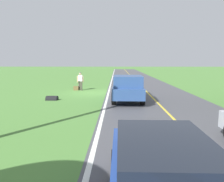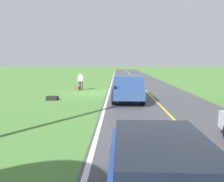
{
  "view_description": "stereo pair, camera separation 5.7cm",
  "coord_description": "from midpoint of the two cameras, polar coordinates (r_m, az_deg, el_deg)",
  "views": [
    {
      "loc": [
        -2.08,
        18.8,
        2.74
      ],
      "look_at": [
        -1.83,
        6.74,
        1.09
      ],
      "focal_mm": 34.67,
      "sensor_mm": 36.0,
      "label": 1
    },
    {
      "loc": [
        -2.14,
        18.8,
        2.74
      ],
      "look_at": [
        -1.83,
        6.74,
        1.09
      ],
      "focal_mm": 34.67,
      "sensor_mm": 36.0,
      "label": 2
    }
  ],
  "objects": [
    {
      "name": "lane_centre_line",
      "position": [
        19.19,
        9.35,
        -0.52
      ],
      "size": [
        0.14,
        117.6,
        0.0
      ],
      "primitive_type": "cube",
      "color": "gold",
      "rests_on": "ground"
    },
    {
      "name": "lane_edge_line",
      "position": [
        19.01,
        -1.04,
        -0.5
      ],
      "size": [
        0.16,
        117.6,
        0.0
      ],
      "primitive_type": "cube",
      "color": "silver",
      "rests_on": "ground"
    },
    {
      "name": "hitchhiker_walking",
      "position": [
        20.97,
        -8.43,
        2.87
      ],
      "size": [
        0.62,
        0.51,
        1.75
      ],
      "color": "#4C473D",
      "rests_on": "ground"
    },
    {
      "name": "ground_plane",
      "position": [
        19.12,
        -5.15,
        -0.5
      ],
      "size": [
        200.0,
        200.0,
        0.0
      ],
      "primitive_type": "plane",
      "color": "#4C7F38"
    },
    {
      "name": "pickup_truck_passing",
      "position": [
        15.11,
        4.02,
        1.02
      ],
      "size": [
        2.2,
        5.45,
        1.82
      ],
      "color": "#2D4C84",
      "rests_on": "ground"
    },
    {
      "name": "drainage_culvert",
      "position": [
        16.15,
        -15.62,
        -2.28
      ],
      "size": [
        0.8,
        0.6,
        0.6
      ],
      "primitive_type": "cylinder",
      "rotation": [
        0.0,
        1.57,
        0.0
      ],
      "color": "black",
      "rests_on": "ground"
    },
    {
      "name": "sedan_ahead_same_lane",
      "position": [
        4.09,
        13.33,
        -21.42
      ],
      "size": [
        1.97,
        4.42,
        1.41
      ],
      "color": "navy",
      "rests_on": "ground"
    },
    {
      "name": "road_surface",
      "position": [
        19.19,
        9.35,
        -0.53
      ],
      "size": [
        7.29,
        120.0,
        0.0
      ],
      "primitive_type": "cube",
      "color": "#47474C",
      "rests_on": "ground"
    },
    {
      "name": "suitcase_carried",
      "position": [
        21.02,
        -9.55,
        0.74
      ],
      "size": [
        0.47,
        0.22,
        0.41
      ],
      "primitive_type": "cube",
      "rotation": [
        0.0,
        0.0,
        1.63
      ],
      "color": "brown",
      "rests_on": "ground"
    }
  ]
}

